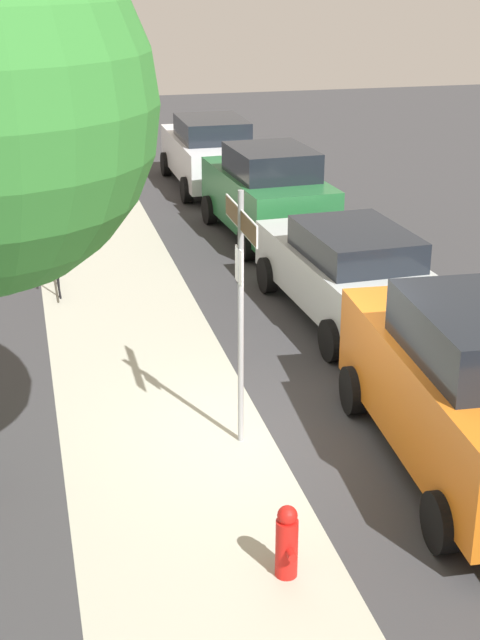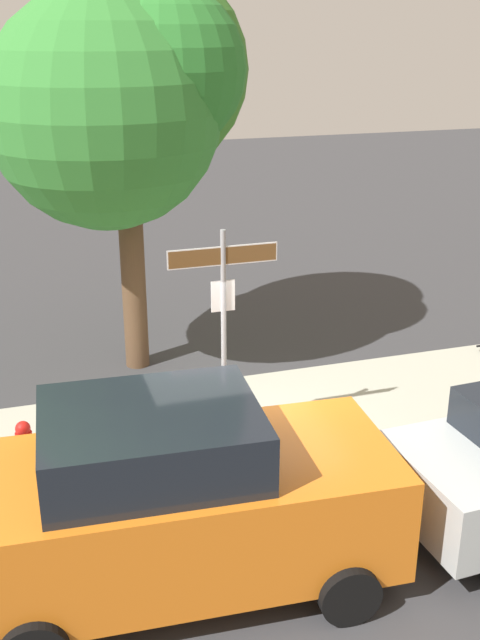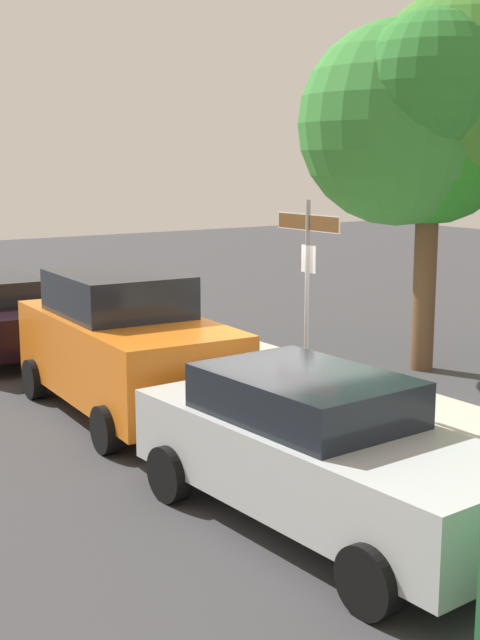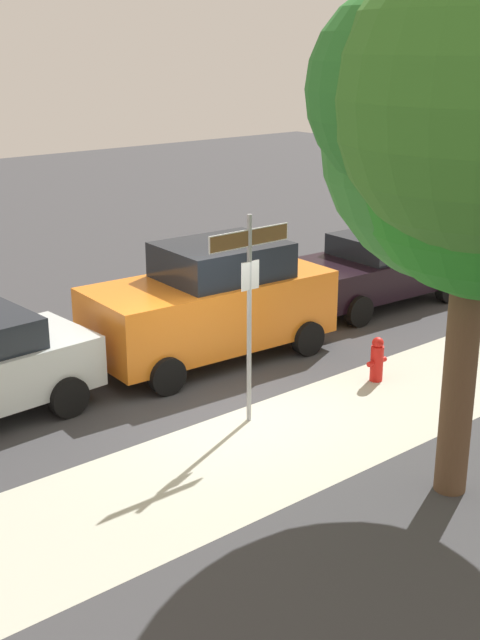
{
  "view_description": "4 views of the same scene",
  "coord_description": "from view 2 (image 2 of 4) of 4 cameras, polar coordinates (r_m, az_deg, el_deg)",
  "views": [
    {
      "loc": [
        -9.67,
        2.77,
        5.62
      ],
      "look_at": [
        0.12,
        0.38,
        1.57
      ],
      "focal_mm": 50.96,
      "sensor_mm": 36.0,
      "label": 1
    },
    {
      "loc": [
        -2.58,
        -8.56,
        5.6
      ],
      "look_at": [
        0.17,
        0.24,
        2.0
      ],
      "focal_mm": 42.7,
      "sensor_mm": 36.0,
      "label": 2
    },
    {
      "loc": [
        10.02,
        -7.67,
        3.76
      ],
      "look_at": [
        -0.93,
        -0.21,
        1.28
      ],
      "focal_mm": 47.98,
      "sensor_mm": 36.0,
      "label": 3
    },
    {
      "loc": [
        7.52,
        9.18,
        5.5
      ],
      "look_at": [
        -0.13,
        0.04,
        1.49
      ],
      "focal_mm": 46.8,
      "sensor_mm": 36.0,
      "label": 4
    }
  ],
  "objects": [
    {
      "name": "fire_hydrant",
      "position": [
        10.54,
        -15.8,
        -9.23
      ],
      "size": [
        0.42,
        0.22,
        0.78
      ],
      "color": "red",
      "rests_on": "ground_plane"
    },
    {
      "name": "street_sign",
      "position": [
        9.92,
        -1.25,
        1.32
      ],
      "size": [
        1.46,
        0.07,
        3.18
      ],
      "color": "#9EA0A5",
      "rests_on": "ground_plane"
    },
    {
      "name": "car_orange",
      "position": [
        8.04,
        -4.86,
        -13.29
      ],
      "size": [
        4.56,
        2.34,
        2.11
      ],
      "rotation": [
        0.0,
        0.0,
        -0.06
      ],
      "color": "orange",
      "rests_on": "ground_plane"
    },
    {
      "name": "ground_plane",
      "position": [
        10.55,
        -0.49,
        -10.75
      ],
      "size": [
        60.0,
        60.0,
        0.0
      ],
      "primitive_type": "plane",
      "color": "#38383A"
    },
    {
      "name": "sidewalk_strip",
      "position": [
        12.23,
        6.78,
        -6.09
      ],
      "size": [
        24.0,
        2.6,
        0.0
      ],
      "primitive_type": "cube",
      "color": "#AFAF9D",
      "rests_on": "ground_plane"
    },
    {
      "name": "shade_tree",
      "position": [
        12.32,
        -8.58,
        16.27
      ],
      "size": [
        4.21,
        4.26,
        6.64
      ],
      "color": "brown",
      "rests_on": "ground_plane"
    }
  ]
}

